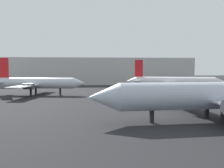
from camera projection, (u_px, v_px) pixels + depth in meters
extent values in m
cylinder|color=#B2BCCC|center=(207.00, 96.00, 32.54)|extent=(25.54, 5.86, 3.87)
cone|color=#B2BCCC|center=(104.00, 97.00, 30.38)|extent=(4.55, 4.19, 3.87)
cube|color=#B2BCCC|center=(215.00, 99.00, 32.76)|extent=(6.14, 29.26, 0.24)
cylinder|color=#4C4C54|center=(191.00, 97.00, 38.11)|extent=(3.15, 2.04, 1.81)
cube|color=black|center=(152.00, 117.00, 31.52)|extent=(0.54, 0.54, 1.71)
cube|color=black|center=(223.00, 118.00, 30.91)|extent=(0.54, 0.54, 1.71)
cube|color=black|center=(207.00, 112.00, 34.88)|extent=(0.54, 0.54, 1.71)
cylinder|color=silver|center=(37.00, 83.00, 66.45)|extent=(21.72, 5.89, 3.16)
cone|color=silver|center=(79.00, 83.00, 65.69)|extent=(3.86, 3.58, 3.16)
cube|color=silver|center=(33.00, 85.00, 66.55)|extent=(7.18, 25.11, 0.22)
cube|color=silver|center=(2.00, 82.00, 67.06)|extent=(3.17, 7.92, 0.15)
cube|color=red|center=(4.00, 68.00, 66.78)|extent=(2.95, 0.65, 5.73)
cylinder|color=#4C4C54|center=(41.00, 84.00, 71.21)|extent=(2.94, 1.99, 1.65)
cylinder|color=#4C4C54|center=(29.00, 86.00, 61.82)|extent=(2.94, 1.99, 1.65)
cube|color=black|center=(60.00, 92.00, 66.19)|extent=(0.51, 0.51, 1.95)
cube|color=black|center=(36.00, 91.00, 68.50)|extent=(0.51, 0.51, 1.95)
cube|color=black|center=(31.00, 92.00, 64.84)|extent=(0.51, 0.51, 1.95)
cylinder|color=white|center=(174.00, 82.00, 74.73)|extent=(24.55, 10.29, 3.13)
cone|color=white|center=(221.00, 82.00, 71.49)|extent=(4.21, 4.00, 3.13)
cone|color=white|center=(131.00, 81.00, 77.96)|extent=(4.21, 4.00, 3.13)
cube|color=white|center=(170.00, 83.00, 75.04)|extent=(8.87, 19.59, 0.20)
cube|color=white|center=(138.00, 80.00, 77.45)|extent=(4.02, 7.35, 0.13)
cube|color=red|center=(139.00, 68.00, 77.11)|extent=(2.65, 1.04, 5.63)
cylinder|color=#4C4C54|center=(172.00, 83.00, 78.48)|extent=(2.86, 2.19, 1.51)
cylinder|color=#4C4C54|center=(173.00, 84.00, 71.28)|extent=(2.86, 2.19, 1.51)
cube|color=black|center=(200.00, 90.00, 73.06)|extent=(0.53, 0.53, 1.97)
cube|color=black|center=(170.00, 89.00, 76.80)|extent=(0.53, 0.53, 1.97)
cube|color=black|center=(170.00, 90.00, 73.53)|extent=(0.53, 0.53, 1.97)
cone|color=#B2BCCC|center=(14.00, 82.00, 93.45)|extent=(2.75, 2.52, 2.39)
cube|color=black|center=(3.00, 86.00, 93.49)|extent=(0.40, 0.40, 1.29)
cube|color=#B7B7B2|center=(96.00, 71.00, 124.27)|extent=(98.21, 27.63, 13.38)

